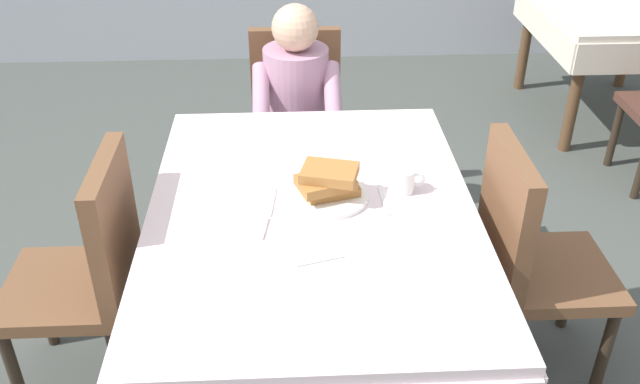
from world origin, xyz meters
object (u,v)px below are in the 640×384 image
chair_diner (296,114)px  fork_left_of_plate (272,202)px  chair_left_side (91,264)px  knife_right_of_plate (383,199)px  diner_person (297,101)px  cup_coffee (404,181)px  plate_breakfast (327,196)px  background_table_far (614,24)px  spoon_near_edge (320,261)px  dining_table_main (312,229)px  breakfast_stack (329,181)px  chair_right_side (528,251)px

chair_diner → fork_left_of_plate: size_ratio=5.17×
chair_left_side → knife_right_of_plate: bearing=-87.9°
diner_person → cup_coffee: 1.00m
plate_breakfast → cup_coffee: (0.27, 0.03, 0.03)m
chair_diner → background_table_far: chair_diner is taller
cup_coffee → knife_right_of_plate: (-0.08, -0.05, -0.04)m
diner_person → chair_left_side: 1.26m
spoon_near_edge → diner_person: bearing=76.0°
chair_diner → cup_coffee: chair_diner is taller
knife_right_of_plate → spoon_near_edge: same height
diner_person → chair_left_side: (-0.74, -1.01, -0.14)m
fork_left_of_plate → spoon_near_edge: size_ratio=1.20×
chair_left_side → cup_coffee: (1.09, 0.09, 0.25)m
background_table_far → fork_left_of_plate: bearing=-134.6°
plate_breakfast → background_table_far: size_ratio=0.25×
dining_table_main → spoon_near_edge: bearing=-87.8°
breakfast_stack → plate_breakfast: bearing=169.7°
breakfast_stack → spoon_near_edge: bearing=-97.6°
chair_diner → chair_left_side: (-0.74, -1.17, 0.00)m
chair_right_side → plate_breakfast: bearing=-94.5°
dining_table_main → spoon_near_edge: (0.01, -0.29, 0.09)m
spoon_near_edge → plate_breakfast: bearing=67.1°
knife_right_of_plate → background_table_far: knife_right_of_plate is taller
knife_right_of_plate → chair_right_side: bearing=-95.7°
background_table_far → dining_table_main: bearing=-132.3°
diner_person → breakfast_stack: diner_person is taller
chair_diner → breakfast_stack: chair_diner is taller
chair_left_side → fork_left_of_plate: size_ratio=5.17×
plate_breakfast → breakfast_stack: 0.06m
spoon_near_edge → background_table_far: size_ratio=0.13×
chair_right_side → fork_left_of_plate: (-0.91, 0.04, 0.21)m
chair_right_side → plate_breakfast: chair_right_side is taller
plate_breakfast → spoon_near_edge: (-0.04, -0.35, -0.01)m
diner_person → knife_right_of_plate: (0.28, -0.98, 0.07)m
diner_person → spoon_near_edge: diner_person is taller
chair_right_side → background_table_far: 2.48m
dining_table_main → knife_right_of_plate: 0.26m
breakfast_stack → diner_person: bearing=95.3°
chair_diner → spoon_near_edge: bearing=91.7°
chair_left_side → cup_coffee: 1.13m
breakfast_stack → cup_coffee: bearing=6.9°
chair_diner → spoon_near_edge: size_ratio=6.20×
dining_table_main → diner_person: bearing=91.8°
chair_diner → diner_person: 0.21m
plate_breakfast → background_table_far: bearing=47.8°
chair_right_side → background_table_far: (1.20, 2.17, 0.09)m
chair_diner → fork_left_of_plate: chair_diner is taller
plate_breakfast → background_table_far: (1.92, 2.11, -0.13)m
diner_person → breakfast_stack: 0.97m
knife_right_of_plate → spoon_near_edge: bearing=143.1°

